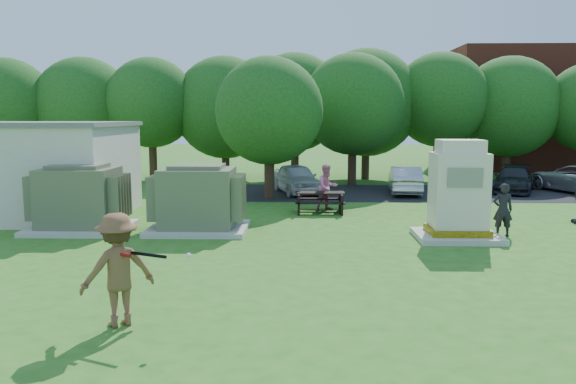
{
  "coord_description": "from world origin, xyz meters",
  "views": [
    {
      "loc": [
        0.43,
        -12.56,
        3.53
      ],
      "look_at": [
        0.0,
        4.0,
        1.3
      ],
      "focal_mm": 35.0,
      "sensor_mm": 36.0,
      "label": 1
    }
  ],
  "objects_px": {
    "car_dark": "(514,179)",
    "picnic_table": "(320,200)",
    "car_silver_a": "(405,180)",
    "person_at_picnic": "(327,187)",
    "transformer_left": "(80,200)",
    "generator_cabinet": "(458,196)",
    "car_white": "(297,178)",
    "transformer_right": "(198,200)",
    "person_by_generator": "(503,210)",
    "batter": "(118,270)"
  },
  "relations": [
    {
      "from": "picnic_table",
      "to": "person_by_generator",
      "type": "bearing_deg",
      "value": -36.95
    },
    {
      "from": "transformer_right",
      "to": "person_by_generator",
      "type": "xyz_separation_m",
      "value": [
        9.17,
        -0.53,
        -0.18
      ]
    },
    {
      "from": "person_by_generator",
      "to": "car_dark",
      "type": "distance_m",
      "value": 10.83
    },
    {
      "from": "generator_cabinet",
      "to": "person_by_generator",
      "type": "bearing_deg",
      "value": 16.23
    },
    {
      "from": "transformer_right",
      "to": "person_by_generator",
      "type": "height_order",
      "value": "transformer_right"
    },
    {
      "from": "batter",
      "to": "person_by_generator",
      "type": "distance_m",
      "value": 11.7
    },
    {
      "from": "car_silver_a",
      "to": "transformer_left",
      "type": "bearing_deg",
      "value": 42.62
    },
    {
      "from": "car_white",
      "to": "car_dark",
      "type": "height_order",
      "value": "car_white"
    },
    {
      "from": "person_by_generator",
      "to": "car_dark",
      "type": "height_order",
      "value": "person_by_generator"
    },
    {
      "from": "batter",
      "to": "car_white",
      "type": "height_order",
      "value": "batter"
    },
    {
      "from": "batter",
      "to": "person_at_picnic",
      "type": "height_order",
      "value": "batter"
    },
    {
      "from": "transformer_left",
      "to": "car_dark",
      "type": "xyz_separation_m",
      "value": [
        16.91,
        9.51,
        -0.37
      ]
    },
    {
      "from": "transformer_left",
      "to": "transformer_right",
      "type": "bearing_deg",
      "value": 0.0
    },
    {
      "from": "transformer_left",
      "to": "car_silver_a",
      "type": "relative_size",
      "value": 0.79
    },
    {
      "from": "person_at_picnic",
      "to": "car_dark",
      "type": "bearing_deg",
      "value": 2.32
    },
    {
      "from": "transformer_right",
      "to": "car_dark",
      "type": "distance_m",
      "value": 16.28
    },
    {
      "from": "car_silver_a",
      "to": "car_white",
      "type": "bearing_deg",
      "value": 4.21
    },
    {
      "from": "transformer_left",
      "to": "transformer_right",
      "type": "height_order",
      "value": "same"
    },
    {
      "from": "picnic_table",
      "to": "car_white",
      "type": "distance_m",
      "value": 5.49
    },
    {
      "from": "generator_cabinet",
      "to": "person_by_generator",
      "type": "relative_size",
      "value": 1.82
    },
    {
      "from": "picnic_table",
      "to": "car_dark",
      "type": "xyz_separation_m",
      "value": [
        9.34,
        6.06,
        0.12
      ]
    },
    {
      "from": "person_by_generator",
      "to": "car_dark",
      "type": "relative_size",
      "value": 0.39
    },
    {
      "from": "batter",
      "to": "car_silver_a",
      "type": "xyz_separation_m",
      "value": [
        7.84,
        16.66,
        -0.34
      ]
    },
    {
      "from": "transformer_right",
      "to": "car_silver_a",
      "type": "height_order",
      "value": "transformer_right"
    },
    {
      "from": "picnic_table",
      "to": "batter",
      "type": "relative_size",
      "value": 0.93
    },
    {
      "from": "batter",
      "to": "car_silver_a",
      "type": "height_order",
      "value": "batter"
    },
    {
      "from": "car_white",
      "to": "car_silver_a",
      "type": "relative_size",
      "value": 1.04
    },
    {
      "from": "transformer_left",
      "to": "generator_cabinet",
      "type": "bearing_deg",
      "value": -4.76
    },
    {
      "from": "picnic_table",
      "to": "person_by_generator",
      "type": "height_order",
      "value": "person_by_generator"
    },
    {
      "from": "transformer_right",
      "to": "picnic_table",
      "type": "height_order",
      "value": "transformer_right"
    },
    {
      "from": "batter",
      "to": "person_by_generator",
      "type": "relative_size",
      "value": 1.22
    },
    {
      "from": "car_silver_a",
      "to": "picnic_table",
      "type": "bearing_deg",
      "value": 58.11
    },
    {
      "from": "transformer_left",
      "to": "batter",
      "type": "height_order",
      "value": "transformer_left"
    },
    {
      "from": "generator_cabinet",
      "to": "person_at_picnic",
      "type": "height_order",
      "value": "generator_cabinet"
    },
    {
      "from": "person_at_picnic",
      "to": "transformer_left",
      "type": "bearing_deg",
      "value": 178.92
    },
    {
      "from": "transformer_right",
      "to": "batter",
      "type": "bearing_deg",
      "value": -89.15
    },
    {
      "from": "transformer_left",
      "to": "transformer_right",
      "type": "xyz_separation_m",
      "value": [
        3.7,
        0.0,
        0.0
      ]
    },
    {
      "from": "car_dark",
      "to": "car_white",
      "type": "bearing_deg",
      "value": -152.03
    },
    {
      "from": "car_white",
      "to": "transformer_left",
      "type": "bearing_deg",
      "value": -143.26
    },
    {
      "from": "person_by_generator",
      "to": "car_white",
      "type": "bearing_deg",
      "value": -52.48
    },
    {
      "from": "picnic_table",
      "to": "car_silver_a",
      "type": "bearing_deg",
      "value": 52.3
    },
    {
      "from": "transformer_right",
      "to": "generator_cabinet",
      "type": "distance_m",
      "value": 7.79
    },
    {
      "from": "person_by_generator",
      "to": "car_dark",
      "type": "bearing_deg",
      "value": -107.86
    },
    {
      "from": "person_at_picnic",
      "to": "car_dark",
      "type": "height_order",
      "value": "person_at_picnic"
    },
    {
      "from": "car_white",
      "to": "picnic_table",
      "type": "bearing_deg",
      "value": -96.75
    },
    {
      "from": "transformer_right",
      "to": "person_at_picnic",
      "type": "distance_m",
      "value": 5.85
    },
    {
      "from": "transformer_left",
      "to": "person_at_picnic",
      "type": "bearing_deg",
      "value": 27.5
    },
    {
      "from": "transformer_left",
      "to": "generator_cabinet",
      "type": "xyz_separation_m",
      "value": [
        11.43,
        -0.95,
        0.29
      ]
    },
    {
      "from": "batter",
      "to": "car_dark",
      "type": "relative_size",
      "value": 0.47
    },
    {
      "from": "car_dark",
      "to": "picnic_table",
      "type": "bearing_deg",
      "value": -122.66
    }
  ]
}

